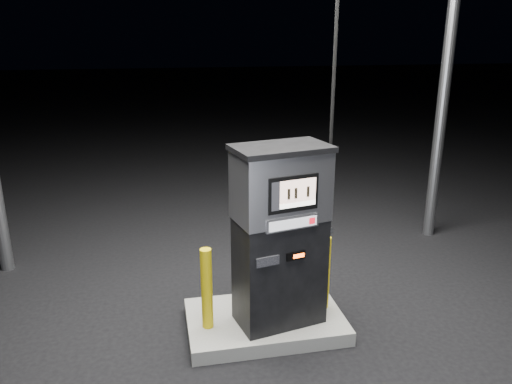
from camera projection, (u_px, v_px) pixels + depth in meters
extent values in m
plane|color=black|center=(265.00, 328.00, 5.21)|extent=(80.00, 80.00, 0.00)
cube|color=slate|center=(265.00, 321.00, 5.19)|extent=(1.60, 1.00, 0.15)
cylinder|color=gray|center=(445.00, 84.00, 6.96)|extent=(0.16, 0.16, 4.50)
cube|color=black|center=(279.00, 271.00, 4.93)|extent=(0.92, 0.65, 1.10)
cube|color=#AAAAB1|center=(281.00, 186.00, 4.66)|extent=(0.94, 0.67, 0.66)
cube|color=black|center=(281.00, 148.00, 4.55)|extent=(0.98, 0.71, 0.05)
cube|color=black|center=(293.00, 194.00, 4.44)|extent=(0.49, 0.13, 0.33)
cube|color=beige|center=(298.00, 191.00, 4.43)|extent=(0.35, 0.08, 0.21)
cube|color=white|center=(298.00, 204.00, 4.47)|extent=(0.35, 0.08, 0.04)
cube|color=#AAAAB1|center=(293.00, 223.00, 4.52)|extent=(0.52, 0.14, 0.12)
cube|color=#ABAEB3|center=(293.00, 224.00, 4.51)|extent=(0.47, 0.10, 0.09)
cube|color=red|center=(312.00, 221.00, 4.58)|extent=(0.06, 0.02, 0.06)
cube|color=black|center=(296.00, 256.00, 4.65)|extent=(0.19, 0.06, 0.08)
cube|color=#E6440B|center=(299.00, 256.00, 4.65)|extent=(0.11, 0.03, 0.04)
cube|color=black|center=(268.00, 261.00, 4.53)|extent=(0.23, 0.07, 0.09)
cube|color=black|center=(321.00, 228.00, 4.99)|extent=(0.12, 0.17, 0.22)
cylinder|color=gray|center=(326.00, 228.00, 5.01)|extent=(0.10, 0.20, 0.06)
cylinder|color=black|center=(334.00, 79.00, 4.51)|extent=(0.04, 0.04, 2.73)
cylinder|color=gold|center=(207.00, 289.00, 4.85)|extent=(0.14, 0.14, 0.84)
cylinder|color=gold|center=(325.00, 273.00, 5.21)|extent=(0.11, 0.11, 0.80)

